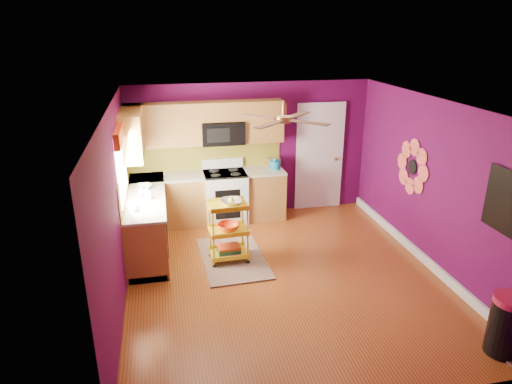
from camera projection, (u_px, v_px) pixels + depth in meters
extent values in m
plane|color=brown|center=(284.00, 276.00, 6.70)|extent=(5.00, 5.00, 0.00)
cube|color=#510940|center=(251.00, 150.00, 8.56)|extent=(4.50, 0.04, 2.50)
cube|color=#510940|center=(362.00, 297.00, 3.97)|extent=(4.50, 0.04, 2.50)
cube|color=#510940|center=(117.00, 209.00, 5.83)|extent=(0.04, 5.00, 2.50)
cube|color=#510940|center=(434.00, 185.00, 6.70)|extent=(0.04, 5.00, 2.50)
cube|color=silver|center=(288.00, 105.00, 5.83)|extent=(4.50, 5.00, 0.04)
cube|color=white|center=(422.00, 257.00, 7.10)|extent=(0.05, 4.90, 0.14)
cube|color=brown|center=(147.00, 222.00, 7.41)|extent=(0.60, 2.30, 0.90)
cube|color=brown|center=(209.00, 199.00, 8.40)|extent=(2.80, 0.60, 0.90)
cube|color=beige|center=(145.00, 195.00, 7.24)|extent=(0.63, 2.30, 0.04)
cube|color=beige|center=(208.00, 174.00, 8.23)|extent=(2.80, 0.63, 0.04)
cube|color=black|center=(149.00, 244.00, 7.55)|extent=(0.54, 2.30, 0.10)
cube|color=black|center=(210.00, 218.00, 8.54)|extent=(2.80, 0.54, 0.10)
cube|color=white|center=(225.00, 197.00, 8.42)|extent=(0.76, 0.66, 0.92)
cube|color=black|center=(225.00, 174.00, 8.26)|extent=(0.76, 0.62, 0.03)
cube|color=white|center=(222.00, 163.00, 8.48)|extent=(0.76, 0.06, 0.18)
cube|color=black|center=(228.00, 204.00, 8.13)|extent=(0.45, 0.02, 0.55)
cube|color=brown|center=(163.00, 125.00, 7.90)|extent=(1.32, 0.33, 0.75)
cube|color=brown|center=(263.00, 121.00, 8.24)|extent=(0.72, 0.33, 0.75)
cube|color=brown|center=(222.00, 111.00, 8.03)|extent=(0.76, 0.33, 0.34)
cube|color=brown|center=(132.00, 133.00, 7.36)|extent=(0.33, 1.30, 0.75)
cube|color=black|center=(223.00, 133.00, 8.13)|extent=(0.76, 0.38, 0.40)
cube|color=brown|center=(206.00, 155.00, 8.40)|extent=(2.80, 0.01, 0.51)
cube|color=brown|center=(124.00, 180.00, 7.09)|extent=(0.01, 2.30, 0.51)
cube|color=white|center=(121.00, 164.00, 6.69)|extent=(0.03, 1.20, 1.00)
cube|color=red|center=(120.00, 132.00, 6.54)|extent=(0.08, 1.35, 0.22)
cube|color=white|center=(319.00, 158.00, 8.87)|extent=(0.85, 0.04, 2.05)
cube|color=white|center=(319.00, 158.00, 8.85)|extent=(0.95, 0.02, 2.15)
sphere|color=#BF8C3F|center=(336.00, 159.00, 8.89)|extent=(0.07, 0.07, 0.07)
cylinder|color=black|center=(412.00, 167.00, 7.21)|extent=(0.01, 0.24, 0.24)
cube|color=#19A79B|center=(504.00, 201.00, 5.30)|extent=(0.03, 0.52, 0.72)
cube|color=black|center=(502.00, 201.00, 5.30)|extent=(0.01, 0.56, 0.76)
cylinder|color=#BF8C3F|center=(284.00, 109.00, 6.04)|extent=(0.06, 0.06, 0.16)
cylinder|color=#BF8C3F|center=(284.00, 119.00, 6.09)|extent=(0.20, 0.20, 0.08)
cube|color=#4C2D19|center=(298.00, 115.00, 6.39)|extent=(0.47, 0.47, 0.01)
cube|color=#4C2D19|center=(260.00, 116.00, 6.28)|extent=(0.47, 0.47, 0.01)
cube|color=#4C2D19|center=(269.00, 124.00, 5.79)|extent=(0.47, 0.47, 0.01)
cube|color=#4C2D19|center=(310.00, 123.00, 5.89)|extent=(0.47, 0.47, 0.01)
cube|color=black|center=(233.00, 258.00, 7.19)|extent=(1.02, 1.60, 0.02)
cylinder|color=yellow|center=(214.00, 239.00, 6.74)|extent=(0.03, 0.03, 0.90)
cylinder|color=yellow|center=(248.00, 235.00, 6.86)|extent=(0.03, 0.03, 0.90)
cylinder|color=yellow|center=(210.00, 229.00, 7.07)|extent=(0.03, 0.03, 0.90)
cylinder|color=yellow|center=(242.00, 225.00, 7.19)|extent=(0.03, 0.03, 0.90)
sphere|color=black|center=(215.00, 266.00, 6.90)|extent=(0.06, 0.06, 0.06)
sphere|color=black|center=(248.00, 262.00, 7.02)|extent=(0.06, 0.06, 0.06)
sphere|color=black|center=(211.00, 255.00, 7.23)|extent=(0.06, 0.06, 0.06)
sphere|color=black|center=(243.00, 251.00, 7.35)|extent=(0.06, 0.06, 0.06)
cube|color=yellow|center=(228.00, 206.00, 6.81)|extent=(0.60, 0.45, 0.03)
cube|color=yellow|center=(228.00, 231.00, 6.96)|extent=(0.60, 0.45, 0.03)
cube|color=yellow|center=(229.00, 253.00, 7.09)|extent=(0.60, 0.45, 0.03)
imported|color=beige|center=(231.00, 202.00, 6.81)|extent=(0.33, 0.33, 0.08)
sphere|color=yellow|center=(231.00, 201.00, 6.80)|extent=(0.11, 0.11, 0.11)
imported|color=red|center=(228.00, 227.00, 6.93)|extent=(0.35, 0.35, 0.10)
cube|color=navy|center=(229.00, 251.00, 7.08)|extent=(0.35, 0.27, 0.04)
cube|color=#267233|center=(229.00, 249.00, 7.06)|extent=(0.35, 0.27, 0.04)
cube|color=red|center=(229.00, 247.00, 7.05)|extent=(0.35, 0.27, 0.03)
cylinder|color=black|center=(506.00, 328.00, 5.04)|extent=(0.48, 0.48, 0.64)
cylinder|color=#BA1A41|center=(512.00, 300.00, 4.92)|extent=(0.38, 0.38, 0.08)
cube|color=beige|center=(512.00, 362.00, 4.98)|extent=(0.14, 0.10, 0.03)
cylinder|color=#147898|center=(275.00, 165.00, 8.44)|extent=(0.18, 0.18, 0.16)
sphere|color=#147898|center=(275.00, 160.00, 8.40)|extent=(0.06, 0.06, 0.06)
cube|color=beige|center=(274.00, 163.00, 8.53)|extent=(0.22, 0.15, 0.18)
imported|color=#EA3F72|center=(148.00, 193.00, 7.00)|extent=(0.09, 0.10, 0.21)
imported|color=white|center=(142.00, 191.00, 7.13)|extent=(0.12, 0.12, 0.16)
imported|color=white|center=(144.00, 187.00, 7.47)|extent=(0.26, 0.26, 0.06)
imported|color=white|center=(135.00, 208.00, 6.55)|extent=(0.11, 0.11, 0.09)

